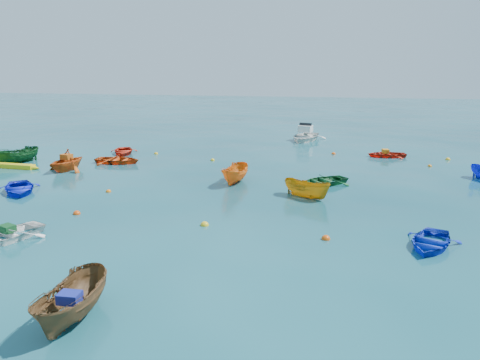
% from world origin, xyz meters
% --- Properties ---
extents(ground, '(160.00, 160.00, 0.00)m').
position_xyz_m(ground, '(0.00, 0.00, 0.00)').
color(ground, '#093643').
rests_on(ground, ground).
extents(dinghy_blue_sw, '(3.84, 4.01, 0.68)m').
position_xyz_m(dinghy_blue_sw, '(-11.85, 1.36, 0.00)').
color(dinghy_blue_sw, '#101EC9').
rests_on(dinghy_blue_sw, ground).
extents(dinghy_white_near, '(3.22, 3.71, 0.65)m').
position_xyz_m(dinghy_white_near, '(-7.74, -5.17, 0.00)').
color(dinghy_white_near, white).
rests_on(dinghy_white_near, ground).
extents(sampan_brown_mid, '(1.40, 3.40, 1.30)m').
position_xyz_m(sampan_brown_mid, '(-1.73, -10.26, 0.00)').
color(sampan_brown_mid, brown).
rests_on(sampan_brown_mid, ground).
extents(dinghy_blue_se, '(3.04, 3.54, 0.62)m').
position_xyz_m(dinghy_blue_se, '(9.12, -2.58, 0.00)').
color(dinghy_blue_se, '#0F2ABD').
rests_on(dinghy_blue_se, ground).
extents(dinghy_orange_w, '(3.15, 3.45, 1.55)m').
position_xyz_m(dinghy_orange_w, '(-12.21, 6.86, 0.00)').
color(dinghy_orange_w, '#CB4E13').
rests_on(dinghy_orange_w, ground).
extents(sampan_yellow_mid, '(2.98, 2.31, 1.09)m').
position_xyz_m(sampan_yellow_mid, '(3.96, 3.50, 0.00)').
color(sampan_yellow_mid, '#C48711').
rests_on(sampan_yellow_mid, ground).
extents(dinghy_green_e, '(3.78, 3.68, 0.64)m').
position_xyz_m(dinghy_green_e, '(4.78, 6.47, 0.00)').
color(dinghy_green_e, '#135326').
rests_on(dinghy_green_e, ground).
extents(dinghy_red_nw, '(3.29, 2.39, 0.67)m').
position_xyz_m(dinghy_red_nw, '(-9.94, 9.77, 0.00)').
color(dinghy_red_nw, '#CF4411').
rests_on(dinghy_red_nw, ground).
extents(sampan_orange_n, '(1.57, 3.30, 1.23)m').
position_xyz_m(sampan_orange_n, '(-0.44, 5.81, 0.00)').
color(sampan_orange_n, orange).
rests_on(sampan_orange_n, ground).
extents(dinghy_red_ne, '(3.18, 2.50, 0.60)m').
position_xyz_m(dinghy_red_ne, '(9.34, 15.94, 0.00)').
color(dinghy_red_ne, red).
rests_on(dinghy_red_ne, ground).
extents(dinghy_red_far, '(3.13, 3.62, 0.63)m').
position_xyz_m(dinghy_red_far, '(-11.06, 13.12, 0.00)').
color(dinghy_red_far, red).
rests_on(dinghy_red_far, ground).
extents(sampan_green_far, '(2.66, 3.43, 1.25)m').
position_xyz_m(sampan_green_far, '(-17.03, 8.42, 0.00)').
color(sampan_green_far, '#10471C').
rests_on(sampan_green_far, ground).
extents(kayak_yellow, '(3.93, 0.80, 0.39)m').
position_xyz_m(kayak_yellow, '(-16.28, 6.85, 0.00)').
color(kayak_yellow, gold).
rests_on(kayak_yellow, ground).
extents(motorboat_white, '(4.29, 5.23, 1.55)m').
position_xyz_m(motorboat_white, '(2.71, 22.64, 0.00)').
color(motorboat_white, silver).
rests_on(motorboat_white, ground).
extents(tarp_green_a, '(0.73, 0.65, 0.29)m').
position_xyz_m(tarp_green_a, '(-7.70, -5.08, 0.47)').
color(tarp_green_a, '#11441E').
rests_on(tarp_green_a, dinghy_white_near).
extents(tarp_blue_a, '(0.61, 0.47, 0.29)m').
position_xyz_m(tarp_blue_a, '(-1.72, -10.41, 0.79)').
color(tarp_blue_a, navy).
rests_on(tarp_blue_a, sampan_brown_mid).
extents(tarp_orange_a, '(0.80, 0.68, 0.34)m').
position_xyz_m(tarp_orange_a, '(-12.20, 6.91, 0.95)').
color(tarp_orange_a, '#B65012').
rests_on(tarp_orange_a, dinghy_orange_w).
extents(tarp_orange_b, '(0.55, 0.67, 0.29)m').
position_xyz_m(tarp_orange_b, '(9.24, 15.93, 0.45)').
color(tarp_orange_b, orange).
rests_on(tarp_orange_b, dinghy_red_ne).
extents(buoy_or_a, '(0.35, 0.35, 0.35)m').
position_xyz_m(buoy_or_a, '(-6.69, -1.52, 0.00)').
color(buoy_or_a, '#D0440B').
rests_on(buoy_or_a, ground).
extents(buoy_ye_a, '(0.38, 0.38, 0.38)m').
position_xyz_m(buoy_ye_a, '(-0.25, -1.90, 0.00)').
color(buoy_ye_a, gold).
rests_on(buoy_ye_a, ground).
extents(buoy_or_b, '(0.37, 0.37, 0.37)m').
position_xyz_m(buoy_or_b, '(5.08, -2.56, 0.00)').
color(buoy_or_b, '#D84C0B').
rests_on(buoy_or_b, ground).
extents(buoy_ye_b, '(0.35, 0.35, 0.35)m').
position_xyz_m(buoy_ye_b, '(-10.40, 10.55, 0.00)').
color(buoy_ye_b, yellow).
rests_on(buoy_ye_b, ground).
extents(buoy_or_c, '(0.30, 0.30, 0.30)m').
position_xyz_m(buoy_or_c, '(-7.01, 2.43, 0.00)').
color(buoy_or_c, orange).
rests_on(buoy_or_c, ground).
extents(buoy_ye_c, '(0.31, 0.31, 0.31)m').
position_xyz_m(buoy_ye_c, '(-3.45, 12.01, 0.00)').
color(buoy_ye_c, gold).
rests_on(buoy_ye_c, ground).
extents(buoy_or_d, '(0.29, 0.29, 0.29)m').
position_xyz_m(buoy_or_d, '(11.96, 12.96, 0.00)').
color(buoy_or_d, orange).
rests_on(buoy_or_d, ground).
extents(buoy_ye_d, '(0.32, 0.32, 0.32)m').
position_xyz_m(buoy_ye_d, '(-8.48, 13.57, 0.00)').
color(buoy_ye_d, gold).
rests_on(buoy_ye_d, ground).
extents(buoy_or_e, '(0.33, 0.33, 0.33)m').
position_xyz_m(buoy_or_e, '(5.34, 16.26, 0.00)').
color(buoy_or_e, '#F4520D').
rests_on(buoy_or_e, ground).
extents(buoy_ye_e, '(0.36, 0.36, 0.36)m').
position_xyz_m(buoy_ye_e, '(13.73, 15.62, 0.00)').
color(buoy_ye_e, yellow).
rests_on(buoy_ye_e, ground).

